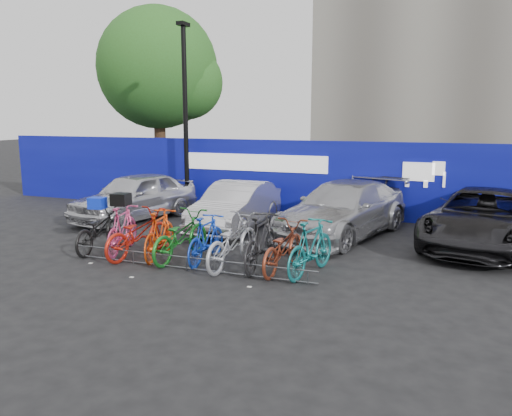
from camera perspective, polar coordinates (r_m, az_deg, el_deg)
The scene contains 21 objects.
ground at distance 11.06m, azimuth -6.45°, elevation -6.21°, with size 100.00×100.00×0.00m, color black.
hoarding at distance 16.28m, azimuth 3.12°, elevation 3.56°, with size 22.00×0.18×2.40m.
tree at distance 22.77m, azimuth -10.58°, elevation 15.11°, with size 5.40×5.20×7.80m.
lamppost at distance 16.87m, azimuth -8.08°, elevation 10.75°, with size 0.25×0.50×6.11m.
bike_rack at distance 10.51m, azimuth -7.96°, elevation -6.22°, with size 5.60×0.03×0.30m.
car_0 at distance 15.78m, azimuth -13.67°, elevation 1.31°, with size 1.73×4.29×1.46m, color silver.
car_1 at distance 14.06m, azimuth -2.31°, elevation 0.21°, with size 1.39×4.00×1.32m, color #B6B5BB.
car_2 at distance 13.45m, azimuth 9.89°, elevation -0.15°, with size 2.01×4.95×1.44m, color #A2A2A7.
car_3 at distance 13.34m, azimuth 24.53°, elevation -1.10°, with size 2.34×5.07×1.41m, color black.
bike_0 at distance 12.40m, azimuth -17.52°, elevation -2.38°, with size 0.68×1.94×1.02m, color black.
bike_1 at distance 12.07m, azimuth -15.03°, elevation -2.33°, with size 0.53×1.87×1.12m, color #DB457D.
bike_2 at distance 11.64m, azimuth -13.33°, elevation -2.87°, with size 0.71×2.03×1.07m, color #B11E10.
bike_3 at distance 11.42m, azimuth -10.95°, elevation -2.95°, with size 0.52×1.83×1.10m, color #E2420D.
bike_4 at distance 11.21m, azimuth -8.64°, elevation -3.19°, with size 0.72×2.05×1.08m, color #16691E.
bike_5 at distance 10.93m, azimuth -5.71°, elevation -3.54°, with size 0.50×1.76×1.06m, color #143CC1.
bike_6 at distance 10.57m, azimuth -2.73°, elevation -3.84°, with size 0.73×2.10×1.10m, color #ACADB5.
bike_7 at distance 10.41m, azimuth 0.54°, elevation -3.85°, with size 0.55×1.95×1.17m, color black.
bike_8 at distance 10.29m, azimuth 3.08°, elevation -4.49°, with size 0.68×1.94×1.02m, color maroon.
bike_9 at distance 10.08m, azimuth 6.29°, elevation -4.50°, with size 0.54×1.90×1.14m, color #157477.
cargo_crate at distance 12.28m, azimuth -17.69°, elevation 0.54°, with size 0.37×0.28×0.26m, color #0C29D2.
cargo_topcase at distance 11.94m, azimuth -15.19°, elevation 0.96°, with size 0.38×0.34×0.28m, color black.
Camera 1 is at (4.86, -9.42, 3.17)m, focal length 35.00 mm.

